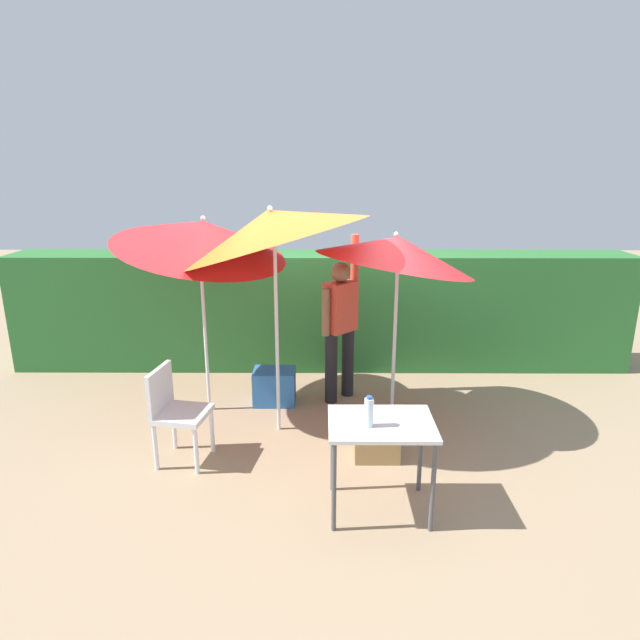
% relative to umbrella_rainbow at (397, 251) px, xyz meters
% --- Properties ---
extents(ground_plane, '(24.00, 24.00, 0.00)m').
position_rel_umbrella_rainbow_xyz_m(ground_plane, '(-0.75, -0.29, -1.81)').
color(ground_plane, '#9E8466').
extents(hedge_row, '(8.00, 0.70, 1.51)m').
position_rel_umbrella_rainbow_xyz_m(hedge_row, '(-0.75, 1.66, -1.05)').
color(hedge_row, '#2D7033').
rests_on(hedge_row, ground_plane).
extents(umbrella_rainbow, '(1.62, 1.59, 2.13)m').
position_rel_umbrella_rainbow_xyz_m(umbrella_rainbow, '(0.00, 0.00, 0.00)').
color(umbrella_rainbow, silver).
rests_on(umbrella_rainbow, ground_plane).
extents(umbrella_orange, '(1.83, 1.79, 2.55)m').
position_rel_umbrella_rainbow_xyz_m(umbrella_orange, '(-1.19, -0.28, 0.26)').
color(umbrella_orange, silver).
rests_on(umbrella_orange, ground_plane).
extents(umbrella_yellow, '(1.85, 1.81, 2.34)m').
position_rel_umbrella_rainbow_xyz_m(umbrella_yellow, '(-1.96, 0.25, 0.11)').
color(umbrella_yellow, silver).
rests_on(umbrella_yellow, ground_plane).
extents(person_vendor, '(0.45, 0.46, 1.88)m').
position_rel_umbrella_rainbow_xyz_m(person_vendor, '(-0.53, 0.54, -0.87)').
color(person_vendor, black).
rests_on(person_vendor, ground_plane).
extents(chair_plastic, '(0.51, 0.51, 0.89)m').
position_rel_umbrella_rainbow_xyz_m(chair_plastic, '(-2.05, -0.83, -1.30)').
color(chair_plastic, silver).
rests_on(chair_plastic, ground_plane).
extents(cooler_box, '(0.47, 0.34, 0.40)m').
position_rel_umbrella_rainbow_xyz_m(cooler_box, '(-1.27, 0.41, -1.61)').
color(cooler_box, '#2D6BB7').
rests_on(cooler_box, ground_plane).
extents(crate_cardboard, '(0.41, 0.34, 0.28)m').
position_rel_umbrella_rainbow_xyz_m(crate_cardboard, '(-0.23, -0.76, -1.67)').
color(crate_cardboard, '#9E7A4C').
rests_on(crate_cardboard, ground_plane).
extents(folding_table, '(0.80, 0.60, 0.76)m').
position_rel_umbrella_rainbow_xyz_m(folding_table, '(-0.28, -1.56, -1.14)').
color(folding_table, '#4C4C51').
rests_on(folding_table, ground_plane).
extents(bottle_water, '(0.07, 0.07, 0.24)m').
position_rel_umbrella_rainbow_xyz_m(bottle_water, '(-0.38, -1.63, -0.94)').
color(bottle_water, silver).
rests_on(bottle_water, folding_table).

